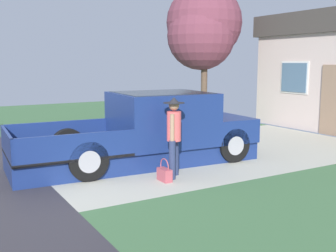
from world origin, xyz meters
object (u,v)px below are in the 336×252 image
(pickup_truck, at_px, (155,131))
(person_with_hat, at_px, (174,131))
(handbag, at_px, (165,174))
(front_yard_tree, at_px, (203,28))

(pickup_truck, xyz_separation_m, person_with_hat, (1.36, -0.31, 0.22))
(handbag, bearing_deg, front_yard_tree, 139.80)
(person_with_hat, height_order, handbag, person_with_hat)
(front_yard_tree, bearing_deg, pickup_truck, -44.45)
(pickup_truck, relative_size, handbag, 12.50)
(pickup_truck, bearing_deg, front_yard_tree, 139.28)
(person_with_hat, relative_size, handbag, 3.59)
(front_yard_tree, bearing_deg, person_with_hat, -39.22)
(pickup_truck, distance_m, handbag, 1.73)
(pickup_truck, bearing_deg, handbag, -18.53)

